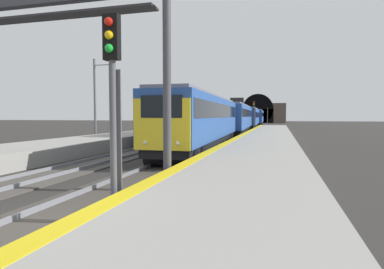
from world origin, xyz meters
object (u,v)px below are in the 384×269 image
railway_signal_mid (254,114)px  catenary_mast_far (95,100)px  railway_signal_near (113,100)px  train_main_approaching (245,117)px  railway_signal_far (267,114)px  train_adjacent_platform (205,118)px  catenary_mast_near (193,111)px  overhead_signal_gantry (63,43)px

railway_signal_mid → catenary_mast_far: bearing=-30.7°
railway_signal_near → railway_signal_mid: 42.92m
train_main_approaching → railway_signal_near: bearing=0.5°
railway_signal_far → catenary_mast_far: (-78.78, 13.23, 1.04)m
train_adjacent_platform → railway_signal_mid: railway_signal_mid is taller
train_adjacent_platform → catenary_mast_far: (-15.95, 7.12, 1.80)m
railway_signal_near → railway_signal_far: size_ratio=0.94×
train_adjacent_platform → catenary_mast_near: bearing=-161.9°
overhead_signal_gantry → catenary_mast_near: size_ratio=1.17×
train_adjacent_platform → railway_signal_near: railway_signal_near is taller
railway_signal_near → overhead_signal_gantry: bearing=-132.1°
railway_signal_mid → railway_signal_far: size_ratio=0.92×
catenary_mast_far → train_main_approaching: bearing=-23.3°
overhead_signal_gantry → catenary_mast_far: catenary_mast_far is taller
train_main_approaching → railway_signal_mid: train_main_approaching is taller
train_adjacent_platform → railway_signal_mid: size_ratio=8.06×
train_main_approaching → catenary_mast_far: (-26.51, 11.42, 1.74)m
railway_signal_mid → catenary_mast_near: catenary_mast_near is taller
catenary_mast_near → catenary_mast_far: (-36.19, -0.00, 0.47)m
overhead_signal_gantry → catenary_mast_near: 54.10m
railway_signal_near → catenary_mast_far: bearing=-147.4°
train_main_approaching → railway_signal_far: (52.26, -1.81, 0.70)m
railway_signal_mid → catenary_mast_far: size_ratio=0.61×
railway_signal_near → catenary_mast_near: bearing=-166.9°
train_main_approaching → train_adjacent_platform: size_ratio=2.03×
train_adjacent_platform → catenary_mast_near: (20.24, 7.12, 1.33)m
train_adjacent_platform → catenary_mast_far: bearing=-25.3°
train_main_approaching → train_adjacent_platform: bearing=-23.8°
railway_signal_far → catenary_mast_near: bearing=-17.3°
railway_signal_mid → catenary_mast_far: (-22.26, 13.23, 1.26)m
railway_signal_mid → overhead_signal_gantry: 39.62m
catenary_mast_near → railway_signal_near: bearing=-166.9°
train_adjacent_platform → catenary_mast_far: catenary_mast_far is taller
railway_signal_near → train_adjacent_platform: bearing=-170.5°
railway_signal_far → overhead_signal_gantry: bearing=-2.4°
railway_signal_far → catenary_mast_far: catenary_mast_far is taller
overhead_signal_gantry → catenary_mast_far: (17.09, 9.27, -1.22)m
railway_signal_near → railway_signal_far: (99.44, -0.00, 0.06)m
catenary_mast_near → train_adjacent_platform: bearing=-160.6°
train_main_approaching → catenary_mast_near: (9.68, 11.42, 1.27)m
overhead_signal_gantry → catenary_mast_far: size_ratio=1.04×
railway_signal_mid → overhead_signal_gantry: bearing=-5.7°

